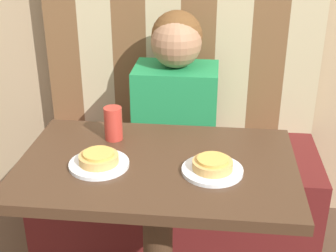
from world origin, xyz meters
The scene contains 9 objects.
booth_seat centered at (0.00, 0.63, 0.24)m, with size 1.28×0.57×0.49m.
booth_backrest centered at (0.00, 0.88, 0.86)m, with size 1.28×0.07×0.74m.
dining_table centered at (0.00, 0.00, 0.63)m, with size 0.86×0.56×0.76m.
person centered at (0.00, 0.64, 0.79)m, with size 0.36×0.26×0.62m.
plate_left centered at (-0.17, -0.04, 0.77)m, with size 0.18×0.18×0.01m.
plate_right centered at (0.17, -0.04, 0.77)m, with size 0.18×0.18×0.01m.
pizza_left centered at (-0.17, -0.04, 0.79)m, with size 0.12×0.12×0.03m.
pizza_right centered at (0.17, -0.04, 0.79)m, with size 0.12×0.12×0.03m.
drinking_cup centered at (-0.17, 0.14, 0.82)m, with size 0.06×0.06×0.11m.
Camera 1 is at (0.17, -1.26, 1.48)m, focal length 50.00 mm.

